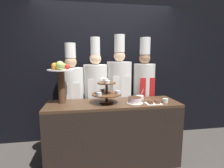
# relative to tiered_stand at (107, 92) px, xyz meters

# --- Properties ---
(wall_back) EXTENTS (10.00, 0.06, 2.80)m
(wall_back) POSITION_rel_tiered_stand_xyz_m (0.10, 0.91, 0.32)
(wall_back) COLOR black
(wall_back) RESTS_ON ground_plane
(buffet_counter) EXTENTS (1.87, 0.58, 0.92)m
(buffet_counter) POSITION_rel_tiered_stand_xyz_m (0.10, 0.01, -0.62)
(buffet_counter) COLOR black
(buffet_counter) RESTS_ON ground_plane
(tiered_stand) EXTENTS (0.41, 0.41, 0.33)m
(tiered_stand) POSITION_rel_tiered_stand_xyz_m (0.00, 0.00, 0.00)
(tiered_stand) COLOR brown
(tiered_stand) RESTS_ON buffet_counter
(fruit_pedestal) EXTENTS (0.36, 0.36, 0.59)m
(fruit_pedestal) POSITION_rel_tiered_stand_xyz_m (-0.62, 0.08, 0.23)
(fruit_pedestal) COLOR brown
(fruit_pedestal) RESTS_ON buffet_counter
(cake_round) EXTENTS (0.23, 0.23, 0.09)m
(cake_round) POSITION_rel_tiered_stand_xyz_m (0.39, -0.07, -0.12)
(cake_round) COLOR white
(cake_round) RESTS_ON buffet_counter
(cup_white) EXTENTS (0.07, 0.07, 0.06)m
(cup_white) POSITION_rel_tiered_stand_xyz_m (0.82, -0.12, -0.13)
(cup_white) COLOR white
(cup_white) RESTS_ON buffet_counter
(cake_square_tray) EXTENTS (0.22, 0.17, 0.05)m
(cake_square_tray) POSITION_rel_tiered_stand_xyz_m (0.64, -0.15, -0.14)
(cake_square_tray) COLOR white
(cake_square_tray) RESTS_ON buffet_counter
(serving_bowl_far) EXTENTS (0.12, 0.12, 0.16)m
(serving_bowl_far) POSITION_rel_tiered_stand_xyz_m (0.53, 0.13, -0.13)
(serving_bowl_far) COLOR white
(serving_bowl_far) RESTS_ON buffet_counter
(chef_left) EXTENTS (0.41, 0.41, 1.78)m
(chef_left) POSITION_rel_tiered_stand_xyz_m (-0.51, 0.52, -0.13)
(chef_left) COLOR #38332D
(chef_left) RESTS_ON ground_plane
(chef_center_left) EXTENTS (0.39, 0.39, 1.87)m
(chef_center_left) POSITION_rel_tiered_stand_xyz_m (-0.11, 0.52, -0.09)
(chef_center_left) COLOR #28282D
(chef_center_left) RESTS_ON ground_plane
(chef_center_right) EXTENTS (0.41, 0.41, 1.92)m
(chef_center_right) POSITION_rel_tiered_stand_xyz_m (0.29, 0.52, -0.06)
(chef_center_right) COLOR black
(chef_center_right) RESTS_ON ground_plane
(chef_right) EXTENTS (0.36, 0.36, 1.88)m
(chef_right) POSITION_rel_tiered_stand_xyz_m (0.73, 0.52, -0.07)
(chef_right) COLOR #28282D
(chef_right) RESTS_ON ground_plane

